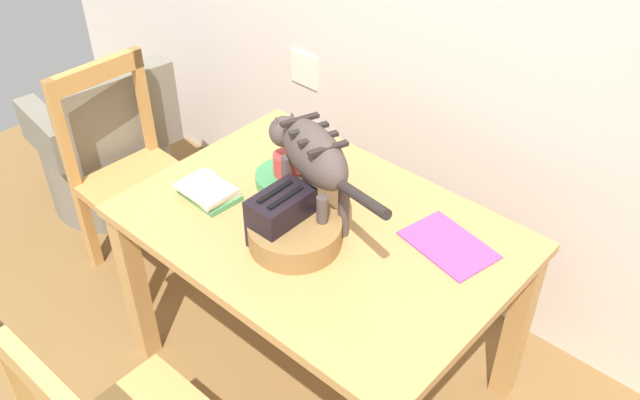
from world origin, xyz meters
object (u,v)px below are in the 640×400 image
(toaster, at_px, (281,217))
(wooden_chair_far, at_px, (134,178))
(dining_table, at_px, (320,245))
(wicker_armchair, at_px, (110,154))
(cat, at_px, (312,155))
(coffee_mug, at_px, (286,164))
(saucer_bowl, at_px, (286,178))
(book_stack, at_px, (209,191))
(magazine, at_px, (449,245))
(wicker_basket, at_px, (295,233))

(toaster, xyz_separation_m, wooden_chair_far, (-0.96, 0.08, -0.36))
(dining_table, height_order, wicker_armchair, wicker_armchair)
(cat, relative_size, wicker_armchair, 0.82)
(coffee_mug, bearing_deg, saucer_bowl, 180.00)
(coffee_mug, distance_m, book_stack, 0.28)
(dining_table, relative_size, cat, 1.94)
(wooden_chair_far, height_order, wicker_armchair, wooden_chair_far)
(saucer_bowl, distance_m, wooden_chair_far, 0.83)
(wicker_armchair, bearing_deg, wooden_chair_far, -101.52)
(magazine, bearing_deg, dining_table, -140.57)
(dining_table, xyz_separation_m, saucer_bowl, (-0.24, 0.09, 0.11))
(cat, relative_size, wooden_chair_far, 0.69)
(cat, height_order, wicker_armchair, cat)
(coffee_mug, distance_m, wicker_armchair, 1.35)
(cat, distance_m, wicker_basket, 0.25)
(magazine, relative_size, toaster, 1.39)
(book_stack, xyz_separation_m, wicker_basket, (0.38, 0.02, 0.02))
(book_stack, bearing_deg, toaster, 2.41)
(coffee_mug, xyz_separation_m, wicker_armchair, (-1.24, 0.02, -0.53))
(saucer_bowl, xyz_separation_m, wicker_basket, (0.24, -0.21, 0.02))
(saucer_bowl, height_order, wicker_armchair, wicker_armchair)
(saucer_bowl, relative_size, wooden_chair_far, 0.23)
(wooden_chair_far, bearing_deg, wicker_armchair, -106.83)
(dining_table, distance_m, saucer_bowl, 0.28)
(saucer_bowl, bearing_deg, coffee_mug, 0.00)
(saucer_bowl, distance_m, book_stack, 0.27)
(cat, relative_size, coffee_mug, 5.02)
(cat, distance_m, wooden_chair_far, 1.07)
(magazine, distance_m, wicker_basket, 0.48)
(cat, relative_size, toaster, 3.19)
(book_stack, xyz_separation_m, toaster, (0.33, 0.01, 0.06))
(wicker_basket, distance_m, wooden_chair_far, 1.05)
(dining_table, relative_size, book_stack, 6.12)
(magazine, bearing_deg, wooden_chair_far, -158.13)
(wooden_chair_far, distance_m, wicker_armchair, 0.53)
(coffee_mug, height_order, wicker_basket, coffee_mug)
(magazine, relative_size, book_stack, 1.38)
(coffee_mug, xyz_separation_m, magazine, (0.60, 0.10, -0.08))
(toaster, distance_m, wicker_armchair, 1.55)
(book_stack, bearing_deg, wicker_armchair, 166.84)
(dining_table, bearing_deg, saucer_bowl, 159.16)
(toaster, bearing_deg, magazine, 38.07)
(coffee_mug, bearing_deg, toaster, -48.93)
(dining_table, relative_size, coffee_mug, 9.75)
(cat, relative_size, magazine, 2.29)
(saucer_bowl, height_order, wicker_basket, wicker_basket)
(saucer_bowl, relative_size, coffee_mug, 1.69)
(wicker_basket, xyz_separation_m, wooden_chair_far, (-1.00, 0.07, -0.32))
(saucer_bowl, bearing_deg, wooden_chair_far, -169.53)
(wooden_chair_far, bearing_deg, book_stack, 83.80)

